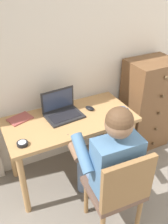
{
  "coord_description": "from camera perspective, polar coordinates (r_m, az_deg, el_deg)",
  "views": [
    {
      "loc": [
        -1.23,
        0.06,
        2.0
      ],
      "look_at": [
        -0.4,
        1.73,
        0.82
      ],
      "focal_mm": 38.92,
      "sensor_mm": 36.0,
      "label": 1
    }
  ],
  "objects": [
    {
      "name": "dresser",
      "position": [
        2.96,
        14.51,
        1.69
      ],
      "size": [
        0.53,
        0.44,
        1.09
      ],
      "color": "brown",
      "rests_on": "ground_plane"
    },
    {
      "name": "person_seated",
      "position": [
        1.98,
        5.72,
        -10.53
      ],
      "size": [
        0.55,
        0.6,
        1.18
      ],
      "color": "#6B84AD",
      "rests_on": "ground_plane"
    },
    {
      "name": "desk",
      "position": [
        2.36,
        -3.27,
        -3.69
      ],
      "size": [
        1.23,
        0.61,
        0.72
      ],
      "color": "tan",
      "rests_on": "ground_plane"
    },
    {
      "name": "wall_back",
      "position": [
        2.58,
        3.36,
        15.34
      ],
      "size": [
        4.8,
        0.05,
        2.5
      ],
      "primitive_type": "cube",
      "color": "beige",
      "rests_on": "ground_plane"
    },
    {
      "name": "desk_clock",
      "position": [
        2.03,
        -14.28,
        -7.22
      ],
      "size": [
        0.09,
        0.09,
        0.03
      ],
      "color": "black",
      "rests_on": "desk"
    },
    {
      "name": "notebook_pad",
      "position": [
        2.35,
        -14.8,
        -1.53
      ],
      "size": [
        0.25,
        0.21,
        0.01
      ],
      "primitive_type": "cube",
      "rotation": [
        0.0,
        0.0,
        0.31
      ],
      "color": "#994742",
      "rests_on": "desk"
    },
    {
      "name": "laptop",
      "position": [
        2.33,
        -5.18,
        0.4
      ],
      "size": [
        0.36,
        0.28,
        0.24
      ],
      "color": "#232326",
      "rests_on": "desk"
    },
    {
      "name": "coffee_mug",
      "position": [
        2.32,
        8.94,
        -0.05
      ],
      "size": [
        0.12,
        0.08,
        0.09
      ],
      "color": "#33518C",
      "rests_on": "desk"
    },
    {
      "name": "computer_mouse",
      "position": [
        2.42,
        1.38,
        0.9
      ],
      "size": [
        0.1,
        0.12,
        0.03
      ],
      "primitive_type": "ellipsoid",
      "rotation": [
        0.0,
        0.0,
        0.42
      ],
      "color": "black",
      "rests_on": "desk"
    },
    {
      "name": "chair",
      "position": [
        2.0,
        8.03,
        -17.56
      ],
      "size": [
        0.44,
        0.42,
        0.86
      ],
      "color": "brown",
      "rests_on": "ground_plane"
    }
  ]
}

